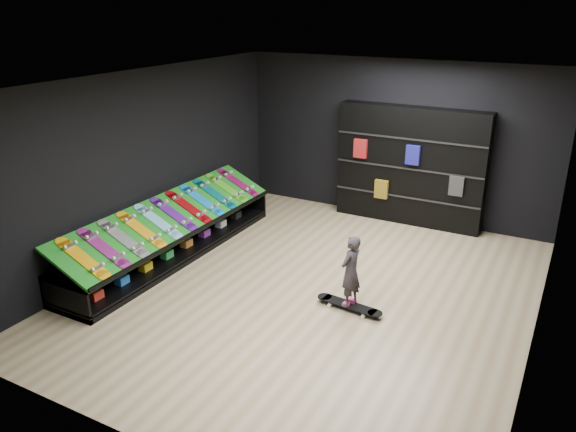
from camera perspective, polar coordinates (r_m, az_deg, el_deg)
The scene contains 22 objects.
floor at distance 8.30m, azimuth 2.40°, elevation -7.48°, with size 6.00×7.00×0.01m, color tan.
ceiling at distance 7.36m, azimuth 2.77°, elevation 13.50°, with size 6.00×7.00×0.01m, color white.
wall_back at distance 10.85m, azimuth 10.74°, elevation 7.55°, with size 6.00×0.02×3.00m, color black.
wall_front at distance 5.05m, azimuth -15.27°, elevation -8.99°, with size 6.00×0.02×3.00m, color black.
wall_left at distance 9.34m, azimuth -14.29°, elevation 5.09°, with size 0.02×7.00×3.00m, color black.
wall_right at distance 7.03m, azimuth 25.16°, elevation -1.57°, with size 0.02×7.00×3.00m, color black.
display_rack at distance 9.47m, azimuth -11.59°, elevation -2.51°, with size 0.90×4.50×0.50m, color black, non-canonical shape.
turf_ramp at distance 9.26m, azimuth -11.56°, elevation 0.05°, with size 1.00×4.50×0.04m, color #106A12.
back_shelving at distance 10.67m, azimuth 12.31°, elevation 4.97°, with size 2.74×0.32×2.19m, color black.
floor_skateboard at distance 7.82m, azimuth 6.22°, elevation -9.16°, with size 0.98×0.22×0.09m, color black, non-canonical shape.
child at distance 7.65m, azimuth 6.32°, elevation -6.92°, with size 0.23×0.16×0.60m, color black.
display_board_0 at distance 8.01m, azimuth -20.11°, elevation -4.08°, with size 0.98×0.22×0.09m, color yellow, non-canonical shape.
display_board_1 at distance 8.23m, azimuth -18.18°, elevation -3.13°, with size 0.98×0.22×0.09m, color #2626BF, non-canonical shape.
display_board_2 at distance 8.47m, azimuth -16.36°, elevation -2.23°, with size 0.98×0.22×0.09m, color black, non-canonical shape.
display_board_3 at distance 8.72m, azimuth -14.65°, elevation -1.38°, with size 0.98×0.22×0.09m, color orange, non-canonical shape.
display_board_4 at distance 8.98m, azimuth -13.03°, elevation -0.57°, with size 0.98×0.22×0.09m, color #0CB2E5, non-canonical shape.
display_board_5 at distance 9.25m, azimuth -11.51°, elevation 0.19°, with size 0.98×0.22×0.09m, color purple, non-canonical shape.
display_board_6 at distance 9.52m, azimuth -10.07°, elevation 0.91°, with size 0.98×0.22×0.09m, color red, non-canonical shape.
display_board_7 at distance 9.80m, azimuth -8.71°, elevation 1.59°, with size 0.98×0.22×0.09m, color blue, non-canonical shape.
display_board_8 at distance 10.09m, azimuth -7.43°, elevation 2.23°, with size 0.98×0.22×0.09m, color #0C8C99, non-canonical shape.
display_board_9 at distance 10.38m, azimuth -6.22°, elevation 2.83°, with size 0.98×0.22×0.09m, color green, non-canonical shape.
display_board_10 at distance 10.68m, azimuth -5.08°, elevation 3.39°, with size 0.98×0.22×0.09m, color #E5198C, non-canonical shape.
Camera 1 is at (3.15, -6.58, 3.96)m, focal length 35.00 mm.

